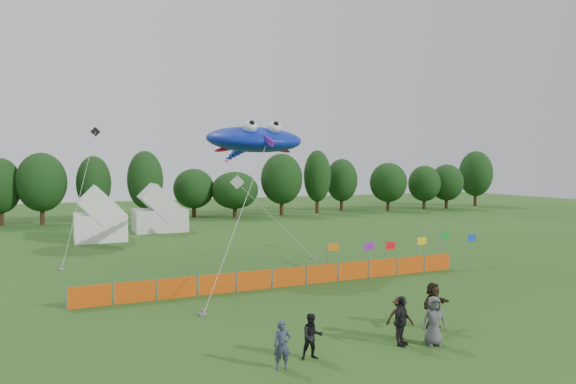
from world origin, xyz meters
name	(u,v)px	position (x,y,z in m)	size (l,w,h in m)	color
ground	(353,337)	(0.00, 0.00, 0.00)	(160.00, 160.00, 0.00)	#234C16
treeline	(166,185)	(1.61, 44.93, 4.18)	(104.57, 8.78, 8.36)	#382314
tent_left	(100,218)	(-6.88, 30.44, 1.90)	(4.26, 4.26, 3.76)	white
tent_right	(160,213)	(-1.06, 34.55, 1.79)	(5.01, 4.01, 3.54)	silver
barrier_fence	(289,277)	(1.14, 8.40, 0.50)	(21.90, 0.06, 1.00)	#DC4E0C
flag_row	(405,249)	(9.20, 9.04, 1.37)	(10.73, 0.80, 2.25)	gray
spectator_a	(282,345)	(-3.67, -1.75, 0.77)	(0.56, 0.37, 1.55)	#303751
spectator_b	(312,336)	(-2.42, -1.38, 0.77)	(0.75, 0.58, 1.54)	black
spectator_c	(400,318)	(1.49, -0.90, 0.79)	(1.03, 0.59, 1.59)	#382216
spectator_d	(401,321)	(1.09, -1.52, 0.90)	(1.05, 0.44, 1.80)	black
spectator_e	(434,321)	(2.21, -1.95, 0.89)	(0.86, 0.56, 1.77)	#515257
spectator_f	(433,305)	(3.44, -0.43, 0.92)	(1.71, 0.54, 1.84)	black
stingray_kite	(253,140)	(1.35, 14.54, 8.09)	(9.18, 17.60, 9.24)	#0D28C4
small_kite_white	(256,200)	(4.56, 22.67, 3.62)	(2.76, 10.98, 5.65)	silver
small_kite_dark	(82,186)	(-8.52, 22.89, 5.03)	(3.22, 9.17, 9.52)	black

